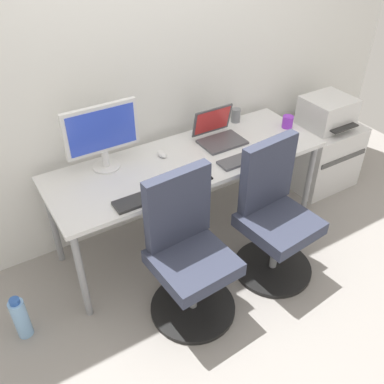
% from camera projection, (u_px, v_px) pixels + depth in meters
% --- Properties ---
extents(ground_plane, '(5.28, 5.28, 0.00)m').
position_uv_depth(ground_plane, '(189.00, 237.00, 3.27)').
color(ground_plane, gray).
extents(back_wall, '(4.40, 0.04, 2.60)m').
position_uv_depth(back_wall, '(155.00, 53.00, 2.78)').
color(back_wall, white).
rests_on(back_wall, ground).
extents(desk, '(1.91, 0.66, 0.71)m').
position_uv_depth(desk, '(188.00, 166.00, 2.89)').
color(desk, silver).
rests_on(desk, ground).
extents(office_chair_left, '(0.54, 0.54, 0.94)m').
position_uv_depth(office_chair_left, '(188.00, 255.00, 2.52)').
color(office_chair_left, black).
rests_on(office_chair_left, ground).
extents(office_chair_right, '(0.54, 0.54, 0.94)m').
position_uv_depth(office_chair_right, '(274.00, 217.00, 2.80)').
color(office_chair_right, black).
rests_on(office_chair_right, ground).
extents(side_cabinet, '(0.56, 0.53, 0.56)m').
position_uv_depth(side_cabinet, '(319.00, 153.00, 3.73)').
color(side_cabinet, silver).
rests_on(side_cabinet, ground).
extents(printer, '(0.38, 0.40, 0.24)m').
position_uv_depth(printer, '(327.00, 112.00, 3.49)').
color(printer, silver).
rests_on(printer, side_cabinet).
extents(water_bottle_on_floor, '(0.09, 0.09, 0.31)m').
position_uv_depth(water_bottle_on_floor, '(21.00, 318.00, 2.49)').
color(water_bottle_on_floor, '#8CBFF2').
rests_on(water_bottle_on_floor, ground).
extents(desktop_monitor, '(0.48, 0.18, 0.43)m').
position_uv_depth(desktop_monitor, '(102.00, 133.00, 2.62)').
color(desktop_monitor, silver).
rests_on(desktop_monitor, desk).
extents(open_laptop, '(0.31, 0.27, 0.22)m').
position_uv_depth(open_laptop, '(218.00, 133.00, 3.03)').
color(open_laptop, '#4C4C51').
rests_on(open_laptop, desk).
extents(keyboard_by_monitor, '(0.34, 0.12, 0.02)m').
position_uv_depth(keyboard_by_monitor, '(142.00, 199.00, 2.48)').
color(keyboard_by_monitor, '#2D2D2D').
rests_on(keyboard_by_monitor, desk).
extents(keyboard_by_laptop, '(0.34, 0.12, 0.02)m').
position_uv_depth(keyboard_by_laptop, '(242.00, 159.00, 2.83)').
color(keyboard_by_laptop, '#515156').
rests_on(keyboard_by_laptop, desk).
extents(mouse_by_monitor, '(0.06, 0.10, 0.03)m').
position_uv_depth(mouse_by_monitor, '(162.00, 154.00, 2.87)').
color(mouse_by_monitor, silver).
rests_on(mouse_by_monitor, desk).
extents(mouse_by_laptop, '(0.06, 0.10, 0.03)m').
position_uv_depth(mouse_by_laptop, '(281.00, 150.00, 2.91)').
color(mouse_by_laptop, '#B7B7B7').
rests_on(mouse_by_laptop, desk).
extents(coffee_mug, '(0.08, 0.08, 0.09)m').
position_uv_depth(coffee_mug, '(288.00, 122.00, 3.19)').
color(coffee_mug, purple).
rests_on(coffee_mug, desk).
extents(pen_cup, '(0.07, 0.07, 0.10)m').
position_uv_depth(pen_cup, '(236.00, 115.00, 3.26)').
color(pen_cup, slate).
rests_on(pen_cup, desk).
extents(phone_near_laptop, '(0.07, 0.14, 0.01)m').
position_uv_depth(phone_near_laptop, '(202.00, 175.00, 2.69)').
color(phone_near_laptop, black).
rests_on(phone_near_laptop, desk).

